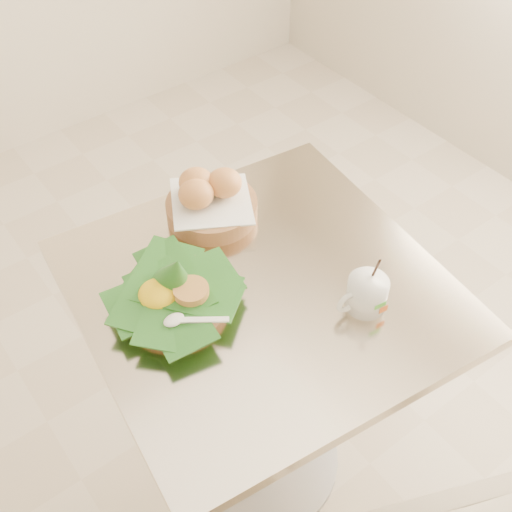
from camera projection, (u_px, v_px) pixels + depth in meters
floor at (193, 495)px, 1.75m from camera, size 3.60×3.60×0.00m
cafe_table at (261, 350)px, 1.44m from camera, size 0.78×0.78×0.75m
rice_basket at (174, 292)px, 1.23m from camera, size 0.26×0.26×0.13m
bread_basket at (209, 200)px, 1.40m from camera, size 0.23×0.23×0.10m
coffee_mug at (366, 293)px, 1.22m from camera, size 0.11×0.08×0.14m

